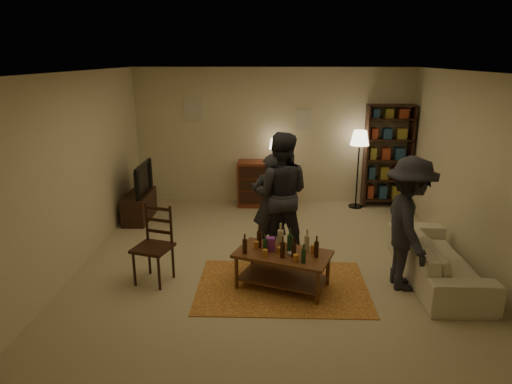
{
  "coord_description": "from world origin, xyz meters",
  "views": [
    {
      "loc": [
        -0.04,
        -6.07,
        2.89
      ],
      "look_at": [
        -0.25,
        0.1,
        1.05
      ],
      "focal_mm": 32.0,
      "sensor_mm": 36.0,
      "label": 1
    }
  ],
  "objects_px": {
    "coffee_table": "(283,257)",
    "floor_lamp": "(360,143)",
    "person_by_sofa": "(408,224)",
    "person_right": "(280,194)",
    "sofa": "(437,258)",
    "bookshelf": "(387,155)",
    "person_left": "(271,204)",
    "dresser": "(263,182)",
    "dining_chair": "(155,241)",
    "tv_stand": "(139,199)"
  },
  "relations": [
    {
      "from": "coffee_table",
      "to": "floor_lamp",
      "type": "xyz_separation_m",
      "value": [
        1.54,
        3.36,
        0.87
      ]
    },
    {
      "from": "floor_lamp",
      "to": "person_by_sofa",
      "type": "bearing_deg",
      "value": -89.29
    },
    {
      "from": "coffee_table",
      "to": "person_right",
      "type": "bearing_deg",
      "value": 90.96
    },
    {
      "from": "coffee_table",
      "to": "floor_lamp",
      "type": "relative_size",
      "value": 0.87
    },
    {
      "from": "person_right",
      "to": "sofa",
      "type": "bearing_deg",
      "value": 165.87
    },
    {
      "from": "sofa",
      "to": "person_by_sofa",
      "type": "distance_m",
      "value": 0.78
    },
    {
      "from": "bookshelf",
      "to": "person_by_sofa",
      "type": "relative_size",
      "value": 1.17
    },
    {
      "from": "person_left",
      "to": "coffee_table",
      "type": "bearing_deg",
      "value": 93.31
    },
    {
      "from": "dresser",
      "to": "floor_lamp",
      "type": "distance_m",
      "value": 2.03
    },
    {
      "from": "dining_chair",
      "to": "person_right",
      "type": "relative_size",
      "value": 0.56
    },
    {
      "from": "dresser",
      "to": "person_by_sofa",
      "type": "xyz_separation_m",
      "value": [
        1.89,
        -3.34,
        0.39
      ]
    },
    {
      "from": "coffee_table",
      "to": "dresser",
      "type": "xyz_separation_m",
      "value": [
        -0.31,
        3.42,
        0.05
      ]
    },
    {
      "from": "dining_chair",
      "to": "bookshelf",
      "type": "xyz_separation_m",
      "value": [
        3.8,
        3.33,
        0.48
      ]
    },
    {
      "from": "dresser",
      "to": "person_right",
      "type": "height_order",
      "value": "person_right"
    },
    {
      "from": "bookshelf",
      "to": "person_right",
      "type": "distance_m",
      "value": 3.18
    },
    {
      "from": "person_by_sofa",
      "to": "dresser",
      "type": "bearing_deg",
      "value": 29.85
    },
    {
      "from": "person_left",
      "to": "person_by_sofa",
      "type": "xyz_separation_m",
      "value": [
        1.74,
        -1.07,
        0.1
      ]
    },
    {
      "from": "tv_stand",
      "to": "person_right",
      "type": "xyz_separation_m",
      "value": [
        2.55,
        -1.36,
        0.54
      ]
    },
    {
      "from": "dresser",
      "to": "floor_lamp",
      "type": "bearing_deg",
      "value": -1.96
    },
    {
      "from": "dresser",
      "to": "person_right",
      "type": "relative_size",
      "value": 0.73
    },
    {
      "from": "floor_lamp",
      "to": "dresser",
      "type": "bearing_deg",
      "value": 178.04
    },
    {
      "from": "dresser",
      "to": "bookshelf",
      "type": "height_order",
      "value": "bookshelf"
    },
    {
      "from": "dresser",
      "to": "floor_lamp",
      "type": "xyz_separation_m",
      "value": [
        1.85,
        -0.06,
        0.82
      ]
    },
    {
      "from": "dining_chair",
      "to": "person_by_sofa",
      "type": "xyz_separation_m",
      "value": [
        3.26,
        -0.08,
        0.31
      ]
    },
    {
      "from": "dresser",
      "to": "dining_chair",
      "type": "bearing_deg",
      "value": -112.73
    },
    {
      "from": "person_left",
      "to": "bookshelf",
      "type": "bearing_deg",
      "value": -138.72
    },
    {
      "from": "floor_lamp",
      "to": "sofa",
      "type": "bearing_deg",
      "value": -79.95
    },
    {
      "from": "tv_stand",
      "to": "person_by_sofa",
      "type": "height_order",
      "value": "person_by_sofa"
    },
    {
      "from": "dining_chair",
      "to": "bookshelf",
      "type": "relative_size",
      "value": 0.52
    },
    {
      "from": "sofa",
      "to": "dresser",
      "type": "bearing_deg",
      "value": 37.54
    },
    {
      "from": "coffee_table",
      "to": "person_right",
      "type": "height_order",
      "value": "person_right"
    },
    {
      "from": "floor_lamp",
      "to": "person_right",
      "type": "relative_size",
      "value": 0.83
    },
    {
      "from": "bookshelf",
      "to": "floor_lamp",
      "type": "relative_size",
      "value": 1.31
    },
    {
      "from": "sofa",
      "to": "person_left",
      "type": "xyz_separation_m",
      "value": [
        -2.24,
        0.84,
        0.46
      ]
    },
    {
      "from": "coffee_table",
      "to": "dining_chair",
      "type": "bearing_deg",
      "value": 174.58
    },
    {
      "from": "coffee_table",
      "to": "person_by_sofa",
      "type": "xyz_separation_m",
      "value": [
        1.58,
        0.08,
        0.44
      ]
    },
    {
      "from": "dining_chair",
      "to": "dresser",
      "type": "height_order",
      "value": "dresser"
    },
    {
      "from": "dresser",
      "to": "sofa",
      "type": "xyz_separation_m",
      "value": [
        2.39,
        -3.11,
        -0.17
      ]
    },
    {
      "from": "sofa",
      "to": "bookshelf",
      "type": "bearing_deg",
      "value": -0.82
    },
    {
      "from": "dresser",
      "to": "person_right",
      "type": "distance_m",
      "value": 2.34
    },
    {
      "from": "dining_chair",
      "to": "person_left",
      "type": "distance_m",
      "value": 1.83
    },
    {
      "from": "coffee_table",
      "to": "tv_stand",
      "type": "height_order",
      "value": "tv_stand"
    },
    {
      "from": "coffee_table",
      "to": "person_by_sofa",
      "type": "bearing_deg",
      "value": 2.91
    },
    {
      "from": "floor_lamp",
      "to": "sofa",
      "type": "xyz_separation_m",
      "value": [
        0.54,
        -3.05,
        -0.99
      ]
    },
    {
      "from": "coffee_table",
      "to": "bookshelf",
      "type": "relative_size",
      "value": 0.66
    },
    {
      "from": "person_left",
      "to": "person_right",
      "type": "height_order",
      "value": "person_right"
    },
    {
      "from": "coffee_table",
      "to": "bookshelf",
      "type": "height_order",
      "value": "bookshelf"
    },
    {
      "from": "tv_stand",
      "to": "person_by_sofa",
      "type": "bearing_deg",
      "value": -30.36
    },
    {
      "from": "bookshelf",
      "to": "floor_lamp",
      "type": "bearing_deg",
      "value": -167.49
    },
    {
      "from": "sofa",
      "to": "person_right",
      "type": "height_order",
      "value": "person_right"
    }
  ]
}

